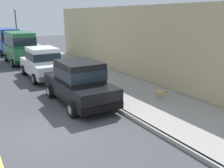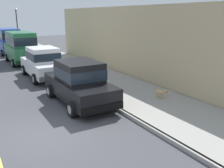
% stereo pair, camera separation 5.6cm
% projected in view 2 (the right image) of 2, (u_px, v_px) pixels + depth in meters
% --- Properties ---
extents(ground_plane, '(80.00, 80.00, 0.00)m').
position_uv_depth(ground_plane, '(46.00, 134.00, 8.44)').
color(ground_plane, '#424247').
extents(curb, '(0.16, 64.00, 0.14)m').
position_uv_depth(curb, '(126.00, 113.00, 10.00)').
color(curb, gray).
rests_on(curb, ground).
extents(sidewalk, '(3.60, 64.00, 0.14)m').
position_uv_depth(sidewalk, '(160.00, 105.00, 10.89)').
color(sidewalk, '#99968E').
rests_on(sidewalk, ground).
extents(car_black_sedan, '(2.06, 4.61, 1.92)m').
position_uv_depth(car_black_sedan, '(79.00, 82.00, 11.13)').
color(car_black_sedan, black).
rests_on(car_black_sedan, ground).
extents(car_white_sedan, '(2.04, 4.60, 1.92)m').
position_uv_depth(car_white_sedan, '(43.00, 62.00, 15.68)').
color(car_white_sedan, white).
rests_on(car_white_sedan, ground).
extents(car_green_van, '(2.16, 4.91, 2.52)m').
position_uv_depth(car_green_van, '(21.00, 46.00, 20.41)').
color(car_green_van, '#23663D').
rests_on(car_green_van, ground).
extents(car_blue_van, '(2.15, 4.90, 2.52)m').
position_uv_depth(car_blue_van, '(9.00, 40.00, 25.36)').
color(car_blue_van, '#28479E').
rests_on(car_blue_van, ground).
extents(dog_tan, '(0.27, 0.75, 0.49)m').
position_uv_depth(dog_tan, '(161.00, 92.00, 11.54)').
color(dog_tan, tan).
rests_on(dog_tan, sidewalk).
extents(street_lamp, '(0.36, 0.36, 4.42)m').
position_uv_depth(street_lamp, '(17.00, 24.00, 27.63)').
color(street_lamp, '#2D2D33').
rests_on(street_lamp, sidewalk).
extents(building_facade, '(0.50, 20.00, 4.37)m').
position_uv_depth(building_facade, '(124.00, 41.00, 16.36)').
color(building_facade, tan).
rests_on(building_facade, ground).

